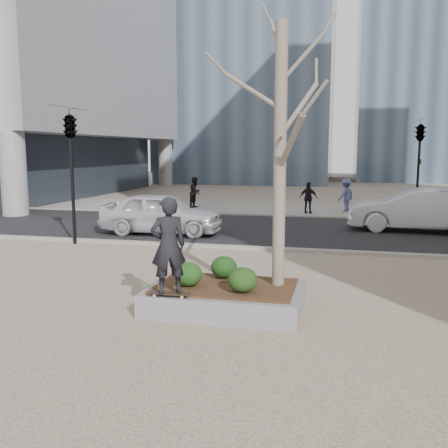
% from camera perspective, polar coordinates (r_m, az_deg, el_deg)
% --- Properties ---
extents(ground, '(120.00, 120.00, 0.00)m').
position_cam_1_polar(ground, '(10.31, -5.33, -9.24)').
color(ground, tan).
rests_on(ground, ground).
extents(street, '(60.00, 8.00, 0.02)m').
position_cam_1_polar(street, '(19.80, 3.91, -0.60)').
color(street, black).
rests_on(street, ground).
extents(far_sidewalk, '(60.00, 6.00, 0.02)m').
position_cam_1_polar(far_sidewalk, '(26.67, 6.37, 1.72)').
color(far_sidewalk, gray).
rests_on(far_sidewalk, ground).
extents(planter, '(3.00, 2.00, 0.45)m').
position_cam_1_polar(planter, '(9.98, 0.16, -8.45)').
color(planter, gray).
rests_on(planter, ground).
extents(planter_mulch, '(2.70, 1.70, 0.04)m').
position_cam_1_polar(planter_mulch, '(9.91, 0.16, -7.10)').
color(planter_mulch, '#382314').
rests_on(planter_mulch, planter).
extents(sycamore_tree, '(2.80, 2.80, 6.60)m').
position_cam_1_polar(sycamore_tree, '(9.69, 6.49, 12.33)').
color(sycamore_tree, gray).
rests_on(sycamore_tree, planter_mulch).
extents(shrub_left, '(0.56, 0.56, 0.48)m').
position_cam_1_polar(shrub_left, '(9.80, -4.14, -5.73)').
color(shrub_left, '#133E14').
rests_on(shrub_left, planter_mulch).
extents(shrub_middle, '(0.54, 0.54, 0.46)m').
position_cam_1_polar(shrub_middle, '(10.38, -0.01, -4.95)').
color(shrub_middle, '#123510').
rests_on(shrub_middle, planter_mulch).
extents(shrub_right, '(0.56, 0.56, 0.47)m').
position_cam_1_polar(shrub_right, '(9.37, 2.16, -6.40)').
color(shrub_right, '#1E4014').
rests_on(shrub_right, planter_mulch).
extents(skateboard, '(0.79, 0.24, 0.08)m').
position_cam_1_polar(skateboard, '(9.32, -6.29, -8.04)').
color(skateboard, black).
rests_on(skateboard, planter).
extents(skateboarder, '(0.77, 0.69, 1.77)m').
position_cam_1_polar(skateboarder, '(9.11, -6.39, -2.45)').
color(skateboarder, black).
rests_on(skateboarder, skateboard).
extents(police_car, '(4.61, 2.00, 1.55)m').
position_cam_1_polar(police_car, '(18.70, -7.18, 1.24)').
color(police_car, silver).
rests_on(police_car, street).
extents(car_silver, '(5.17, 2.16, 1.66)m').
position_cam_1_polar(car_silver, '(20.47, 21.17, 1.52)').
color(car_silver, '#ACAFB5').
rests_on(car_silver, street).
extents(pedestrian_a, '(0.78, 0.92, 1.65)m').
position_cam_1_polar(pedestrian_a, '(27.06, -3.29, 3.64)').
color(pedestrian_a, black).
rests_on(pedestrian_a, far_sidewalk).
extents(pedestrian_b, '(1.14, 1.24, 1.68)m').
position_cam_1_polar(pedestrian_b, '(26.03, 13.75, 3.24)').
color(pedestrian_b, '#46537F').
rests_on(pedestrian_b, far_sidewalk).
extents(pedestrian_c, '(0.96, 0.54, 1.54)m').
position_cam_1_polar(pedestrian_c, '(24.85, 9.64, 2.96)').
color(pedestrian_c, black).
rests_on(pedestrian_c, far_sidewalk).
extents(traffic_light_near, '(0.60, 2.48, 4.50)m').
position_cam_1_polar(traffic_light_near, '(17.25, -16.96, 5.19)').
color(traffic_light_near, black).
rests_on(traffic_light_near, ground).
extents(traffic_light_far, '(0.60, 2.48, 4.50)m').
position_cam_1_polar(traffic_light_far, '(24.14, 21.32, 5.82)').
color(traffic_light_far, black).
rests_on(traffic_light_far, ground).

